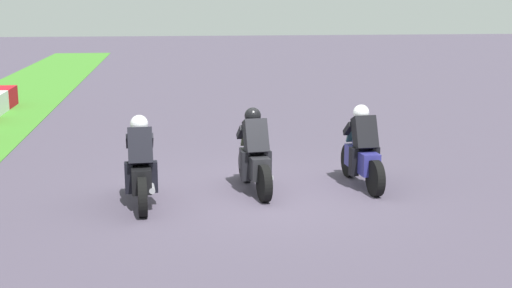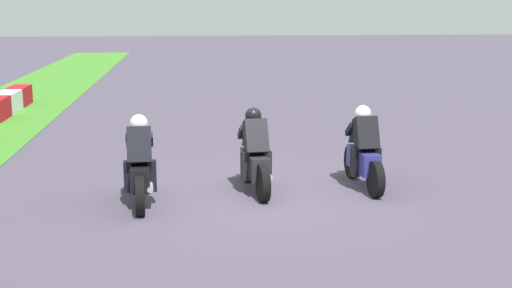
% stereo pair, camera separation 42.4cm
% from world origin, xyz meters
% --- Properties ---
extents(ground_plane, '(120.00, 120.00, 0.00)m').
position_xyz_m(ground_plane, '(0.00, 0.00, 0.00)').
color(ground_plane, '#4C4355').
extents(rider_lane_a, '(2.04, 0.55, 1.51)m').
position_xyz_m(rider_lane_a, '(0.31, -1.91, 0.62)').
color(rider_lane_a, black).
rests_on(rider_lane_a, ground_plane).
extents(rider_lane_b, '(2.04, 0.57, 1.51)m').
position_xyz_m(rider_lane_b, '(0.23, 0.11, 0.62)').
color(rider_lane_b, black).
rests_on(rider_lane_b, ground_plane).
extents(rider_lane_c, '(2.04, 0.55, 1.51)m').
position_xyz_m(rider_lane_c, '(-0.34, 2.11, 0.62)').
color(rider_lane_c, black).
rests_on(rider_lane_c, ground_plane).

